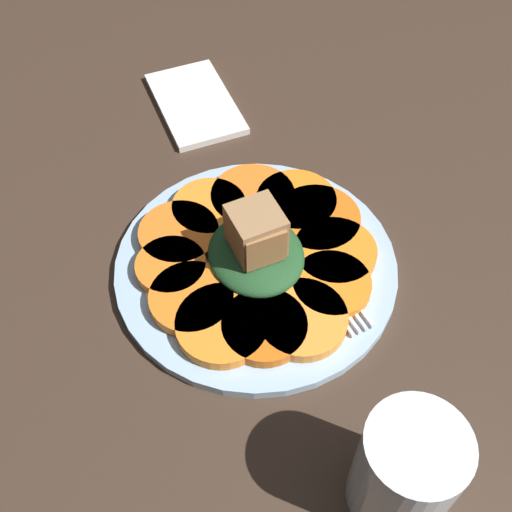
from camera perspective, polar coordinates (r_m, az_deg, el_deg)
The scene contains 18 objects.
table_slab at distance 61.47cm, azimuth 0.00°, elevation -1.76°, with size 120.00×120.00×2.00cm, color #38281E.
plate at distance 60.24cm, azimuth 0.00°, elevation -0.91°, with size 26.39×26.39×1.05cm.
carrot_slice_0 at distance 62.64cm, azimuth 5.45°, elevation 3.24°, with size 8.40×8.40×1.10cm, color orange.
carrot_slice_1 at distance 64.04cm, azimuth 3.59°, elevation 4.84°, with size 7.98×7.98×1.10cm, color orange.
carrot_slice_2 at distance 64.30cm, azimuth -0.28°, elevation 5.23°, with size 8.44×8.44×1.10cm, color orange.
carrot_slice_3 at distance 63.50cm, azimuth -4.17°, elevation 4.26°, with size 7.33×7.33×1.10cm, color orange.
carrot_slice_4 at distance 61.65cm, azimuth -6.87°, elevation 1.97°, with size 7.68×7.68×1.10cm, color orange.
carrot_slice_5 at distance 59.32cm, azimuth -7.57°, elevation -0.94°, with size 6.52×6.52×1.10cm, color orange.
carrot_slice_6 at distance 57.08cm, azimuth -5.76°, elevation -3.77°, with size 7.55×7.55×1.10cm, color orange.
carrot_slice_7 at distance 55.41cm, azimuth -3.02°, elevation -6.12°, with size 8.13×8.13×1.10cm, color orange.
carrot_slice_8 at distance 55.25cm, azimuth 0.75°, elevation -6.28°, with size 7.44×7.44×1.10cm, color #D56014.
carrot_slice_9 at distance 55.79cm, azimuth 4.09°, elevation -5.58°, with size 7.98×7.98×1.10cm, color orange.
carrot_slice_10 at distance 58.01cm, azimuth 6.74°, elevation -2.57°, with size 7.13×7.13×1.10cm, color orange.
carrot_slice_11 at distance 60.27cm, azimuth 7.02°, elevation 0.33°, with size 7.83×7.83×1.10cm, color orange.
center_pile at distance 57.65cm, azimuth 0.06°, elevation 1.03°, with size 9.73×8.76×6.87cm.
fork at distance 59.65cm, azimuth 5.23°, elevation -0.73°, with size 17.28×3.42×0.40cm.
water_glass at distance 47.44cm, azimuth 13.14°, elevation -18.15°, with size 7.13×7.13×10.17cm.
napkin at distance 77.21cm, azimuth -5.42°, elevation 13.35°, with size 13.81×8.29×0.80cm.
Camera 1 is at (-33.29, 13.38, 50.91)cm, focal length 45.00 mm.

